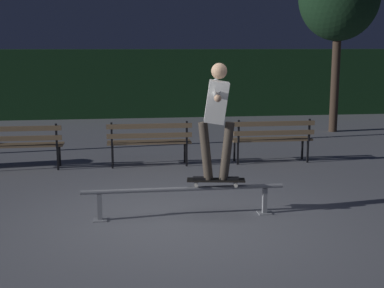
{
  "coord_description": "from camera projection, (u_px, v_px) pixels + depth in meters",
  "views": [
    {
      "loc": [
        -0.81,
        -6.7,
        2.28
      ],
      "look_at": [
        0.22,
        0.96,
        0.85
      ],
      "focal_mm": 49.8,
      "sensor_mm": 36.0,
      "label": 1
    }
  ],
  "objects": [
    {
      "name": "ground_plane",
      "position": [
        185.0,
        220.0,
        7.05
      ],
      "size": [
        90.0,
        90.0,
        0.0
      ],
      "primitive_type": "plane",
      "color": "slate"
    },
    {
      "name": "hedge_backdrop",
      "position": [
        145.0,
        83.0,
        17.39
      ],
      "size": [
        24.0,
        1.2,
        2.17
      ],
      "primitive_type": "cube",
      "color": "#193D1E",
      "rests_on": "ground"
    },
    {
      "name": "grind_rail",
      "position": [
        184.0,
        194.0,
        7.15
      ],
      "size": [
        2.73,
        0.18,
        0.42
      ],
      "color": "gray",
      "rests_on": "ground"
    },
    {
      "name": "skateboard",
      "position": [
        216.0,
        180.0,
        7.17
      ],
      "size": [
        0.8,
        0.32,
        0.09
      ],
      "color": "black",
      "rests_on": "grind_rail"
    },
    {
      "name": "skateboarder",
      "position": [
        217.0,
        111.0,
        7.0
      ],
      "size": [
        0.63,
        1.39,
        1.56
      ],
      "color": "black",
      "rests_on": "skateboard"
    },
    {
      "name": "park_bench_leftmost",
      "position": [
        18.0,
        142.0,
        9.8
      ],
      "size": [
        1.6,
        0.42,
        0.88
      ],
      "color": "black",
      "rests_on": "ground"
    },
    {
      "name": "park_bench_left_center",
      "position": [
        149.0,
        139.0,
        10.11
      ],
      "size": [
        1.6,
        0.42,
        0.88
      ],
      "color": "black",
      "rests_on": "ground"
    },
    {
      "name": "park_bench_right_center",
      "position": [
        272.0,
        136.0,
        10.43
      ],
      "size": [
        1.6,
        0.42,
        0.88
      ],
      "color": "black",
      "rests_on": "ground"
    }
  ]
}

